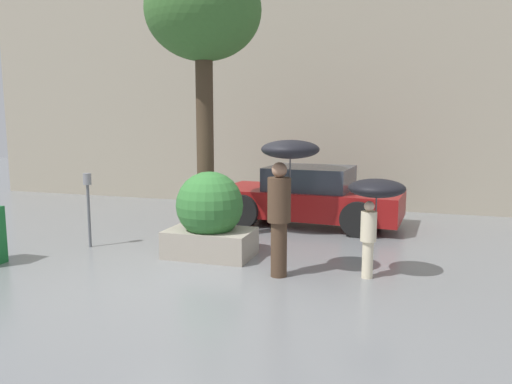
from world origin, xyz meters
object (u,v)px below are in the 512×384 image
parked_car_near (310,197)px  parking_meter (88,194)px  person_adult (286,177)px  street_tree (203,16)px  person_child (375,198)px  planter_box (210,216)px

parked_car_near → parking_meter: size_ratio=3.02×
parking_meter → parked_car_near: bearing=43.3°
parking_meter → person_adult: bearing=-8.8°
street_tree → parking_meter: size_ratio=3.83×
person_child → street_tree: street_tree is taller
street_tree → person_adult: bearing=-41.5°
person_child → street_tree: (-3.17, 1.42, 2.88)m
person_adult → parking_meter: size_ratio=1.49×
parked_car_near → street_tree: size_ratio=0.79×
person_adult → parking_meter: person_adult is taller
person_adult → parking_meter: (-3.69, 0.57, -0.50)m
parked_car_near → person_child: bearing=-150.7°
person_child → parked_car_near: person_child is taller
person_adult → person_child: 1.28m
person_adult → parked_car_near: 3.81m
parked_car_near → parking_meter: parking_meter is taller
street_tree → planter_box: bearing=-63.9°
planter_box → person_child: bearing=-7.3°
person_adult → street_tree: size_ratio=0.39×
planter_box → person_child: size_ratio=0.99×
person_adult → planter_box: bearing=137.3°
person_child → parking_meter: bearing=149.8°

